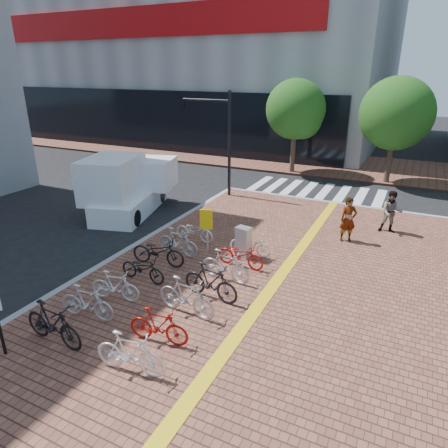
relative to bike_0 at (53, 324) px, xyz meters
The scene contains 25 objects.
ground 3.38m from the bike_0, 53.10° to the left, with size 120.00×120.00×0.00m, color black.
kerb_north 15.48m from the bike_0, 71.20° to the left, with size 14.00×0.25×0.15m, color gray.
far_sidewalk 23.73m from the bike_0, 85.20° to the left, with size 70.00×8.00×0.15m, color brown.
crosswalk 16.84m from the bike_0, 81.51° to the left, with size 7.50×4.00×0.01m.
street_trees 21.55m from the bike_0, 70.73° to the left, with size 16.20×4.60×6.35m.
bike_0 is the anchor object (origin of this frame).
bike_1 1.20m from the bike_0, 92.16° to the left, with size 0.48×1.69×1.02m, color silver.
bike_2 2.29m from the bike_0, 89.59° to the left, with size 0.44×1.58×0.95m, color white.
bike_3 3.61m from the bike_0, 89.49° to the left, with size 0.58×1.67×0.88m, color black.
bike_4 4.76m from the bike_0, 91.93° to the left, with size 0.69×1.97×1.04m, color black.
bike_5 5.75m from the bike_0, 89.86° to the left, with size 0.49×1.75×1.05m, color silver.
bike_6 7.17m from the bike_0, 90.71° to the left, with size 0.58×1.67×0.88m, color white.
bike_7 2.37m from the bike_0, ahead, with size 0.50×1.76×1.06m, color white.
bike_8 2.61m from the bike_0, 27.27° to the left, with size 0.46×1.62×0.97m, color #A3120B.
bike_9 3.45m from the bike_0, 48.12° to the left, with size 0.53×1.87×1.12m, color #A7A7AC.
bike_10 4.40m from the bike_0, 54.93° to the left, with size 0.53×1.88×1.13m, color black.
bike_11 5.38m from the bike_0, 62.94° to the left, with size 0.50×1.76×1.06m, color #BABABF.
bike_12 6.40m from the bike_0, 67.04° to the left, with size 0.61×1.74×0.91m, color red.
bike_13 7.32m from the bike_0, 70.56° to the left, with size 0.56×1.61×0.85m, color white.
pedestrian_a 11.24m from the bike_0, 61.22° to the left, with size 0.66×0.43×1.80m, color gray.
pedestrian_b 13.45m from the bike_0, 59.27° to the left, with size 0.87×0.68×1.80m, color #4C5260.
utility_box 7.04m from the bike_0, 71.23° to the left, with size 0.53×0.39×1.16m, color #B6B6BB.
yellow_sign 6.43m from the bike_0, 81.58° to the left, with size 0.46×0.18×1.74m.
traffic_light_pole 14.08m from the bike_0, 101.69° to the left, with size 2.94×1.13×5.47m.
box_truck 10.25m from the bike_0, 118.00° to the left, with size 3.40×5.34×2.87m.
Camera 1 is at (5.49, -8.24, 6.65)m, focal length 32.00 mm.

